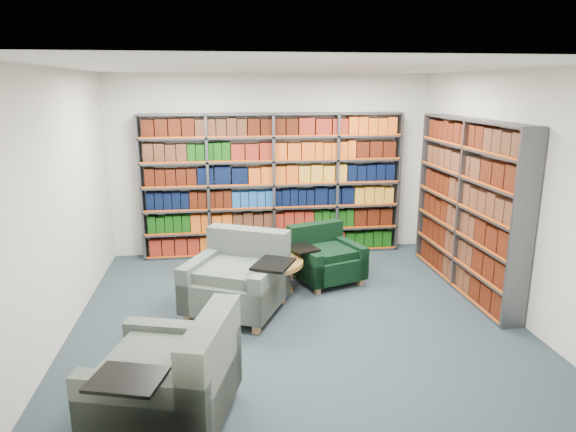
{
  "coord_description": "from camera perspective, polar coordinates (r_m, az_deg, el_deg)",
  "views": [
    {
      "loc": [
        -0.82,
        -5.48,
        2.62
      ],
      "look_at": [
        0.0,
        0.6,
        1.05
      ],
      "focal_mm": 32.0,
      "sensor_mm": 36.0,
      "label": 1
    }
  ],
  "objects": [
    {
      "name": "chair_green_right",
      "position": [
        7.11,
        3.95,
        -4.73
      ],
      "size": [
        1.09,
        1.05,
        0.75
      ],
      "color": "black",
      "rests_on": "ground"
    },
    {
      "name": "bookshelf_right",
      "position": [
        7.02,
        19.29,
        1.01
      ],
      "size": [
        0.28,
        2.5,
        2.2
      ],
      "color": "#47494F",
      "rests_on": "ground"
    },
    {
      "name": "bookshelf_back",
      "position": [
        8.01,
        -1.67,
        3.39
      ],
      "size": [
        4.0,
        0.28,
        2.2
      ],
      "color": "#47494F",
      "rests_on": "ground"
    },
    {
      "name": "coffee_table",
      "position": [
        6.58,
        -2.54,
        -5.7
      ],
      "size": [
        0.97,
        0.97,
        0.68
      ],
      "color": "olive",
      "rests_on": "ground"
    },
    {
      "name": "room_shell",
      "position": [
        5.68,
        0.81,
        1.94
      ],
      "size": [
        5.02,
        5.02,
        2.82
      ],
      "color": "#1B252E",
      "rests_on": "ground"
    },
    {
      "name": "chair_teal_front",
      "position": [
        4.31,
        -12.34,
        -17.52
      ],
      "size": [
        1.24,
        1.32,
        0.91
      ],
      "color": "#082A3F",
      "rests_on": "ground"
    },
    {
      "name": "chair_teal_left",
      "position": [
        6.17,
        -5.39,
        -7.06
      ],
      "size": [
        1.38,
        1.36,
        0.93
      ],
      "color": "#082A3F",
      "rests_on": "ground"
    }
  ]
}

